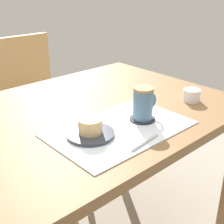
{
  "coord_description": "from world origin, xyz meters",
  "views": [
    {
      "loc": [
        -0.67,
        -0.89,
        1.21
      ],
      "look_at": [
        -0.01,
        -0.17,
        0.78
      ],
      "focal_mm": 50.0,
      "sensor_mm": 36.0,
      "label": 1
    }
  ],
  "objects_px": {
    "coffee_mug": "(144,103)",
    "dining_table": "(85,128)",
    "pastry_plate": "(91,134)",
    "wooden_chair": "(33,103)",
    "pastry": "(90,126)",
    "sugar_bowl": "(192,95)"
  },
  "relations": [
    {
      "from": "wooden_chair",
      "to": "coffee_mug",
      "type": "height_order",
      "value": "wooden_chair"
    },
    {
      "from": "pastry",
      "to": "dining_table",
      "type": "bearing_deg",
      "value": 57.42
    },
    {
      "from": "pastry",
      "to": "wooden_chair",
      "type": "bearing_deg",
      "value": 72.94
    },
    {
      "from": "pastry_plate",
      "to": "sugar_bowl",
      "type": "height_order",
      "value": "sugar_bowl"
    },
    {
      "from": "coffee_mug",
      "to": "dining_table",
      "type": "bearing_deg",
      "value": 114.6
    },
    {
      "from": "wooden_chair",
      "to": "pastry",
      "type": "relative_size",
      "value": 11.27
    },
    {
      "from": "pastry",
      "to": "coffee_mug",
      "type": "bearing_deg",
      "value": -8.36
    },
    {
      "from": "sugar_bowl",
      "to": "pastry_plate",
      "type": "bearing_deg",
      "value": 175.69
    },
    {
      "from": "coffee_mug",
      "to": "sugar_bowl",
      "type": "height_order",
      "value": "coffee_mug"
    },
    {
      "from": "pastry_plate",
      "to": "coffee_mug",
      "type": "bearing_deg",
      "value": -8.36
    },
    {
      "from": "pastry_plate",
      "to": "pastry",
      "type": "relative_size",
      "value": 2.0
    },
    {
      "from": "dining_table",
      "to": "sugar_bowl",
      "type": "height_order",
      "value": "sugar_bowl"
    },
    {
      "from": "pastry_plate",
      "to": "coffee_mug",
      "type": "relative_size",
      "value": 1.34
    },
    {
      "from": "wooden_chair",
      "to": "pastry_plate",
      "type": "bearing_deg",
      "value": 74.49
    },
    {
      "from": "pastry",
      "to": "sugar_bowl",
      "type": "xyz_separation_m",
      "value": [
        0.5,
        -0.04,
        -0.01
      ]
    },
    {
      "from": "dining_table",
      "to": "sugar_bowl",
      "type": "distance_m",
      "value": 0.46
    },
    {
      "from": "dining_table",
      "to": "coffee_mug",
      "type": "xyz_separation_m",
      "value": [
        0.1,
        -0.21,
        0.14
      ]
    },
    {
      "from": "pastry_plate",
      "to": "wooden_chair",
      "type": "bearing_deg",
      "value": 72.94
    },
    {
      "from": "coffee_mug",
      "to": "sugar_bowl",
      "type": "xyz_separation_m",
      "value": [
        0.29,
        -0.01,
        -0.04
      ]
    },
    {
      "from": "pastry",
      "to": "sugar_bowl",
      "type": "relative_size",
      "value": 1.11
    },
    {
      "from": "dining_table",
      "to": "coffee_mug",
      "type": "height_order",
      "value": "coffee_mug"
    },
    {
      "from": "pastry",
      "to": "coffee_mug",
      "type": "xyz_separation_m",
      "value": [
        0.21,
        -0.03,
        0.03
      ]
    }
  ]
}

